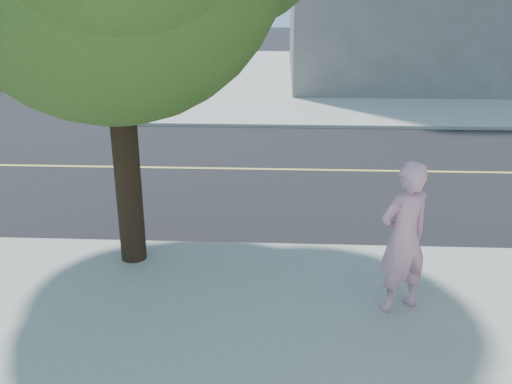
{
  "coord_description": "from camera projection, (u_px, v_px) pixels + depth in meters",
  "views": [
    {
      "loc": [
        4.63,
        -8.31,
        4.0
      ],
      "look_at": [
        4.26,
        -0.78,
        1.3
      ],
      "focal_mm": 38.47,
      "sensor_mm": 36.0,
      "label": 1
    }
  ],
  "objects": [
    {
      "name": "ground",
      "position": [
        10.0,
        244.0,
        9.38
      ],
      "size": [
        140.0,
        140.0,
        0.0
      ],
      "primitive_type": "plane",
      "color": "black",
      "rests_on": "ground"
    },
    {
      "name": "road_ew",
      "position": [
        96.0,
        167.0,
        13.61
      ],
      "size": [
        140.0,
        9.0,
        0.01
      ],
      "primitive_type": "cube",
      "color": "black",
      "rests_on": "ground"
    },
    {
      "name": "sidewalk_ne",
      "position": [
        452.0,
        75.0,
        28.95
      ],
      "size": [
        29.0,
        25.0,
        0.12
      ],
      "primitive_type": "cube",
      "color": "#A1A198",
      "rests_on": "ground"
    },
    {
      "name": "man_on_phone",
      "position": [
        404.0,
        237.0,
        6.92
      ],
      "size": [
        0.87,
        0.77,
        2.01
      ],
      "primitive_type": "imported",
      "rotation": [
        0.0,
        0.0,
        3.63
      ],
      "color": "#E69EB9",
      "rests_on": "sidewalk_se"
    }
  ]
}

